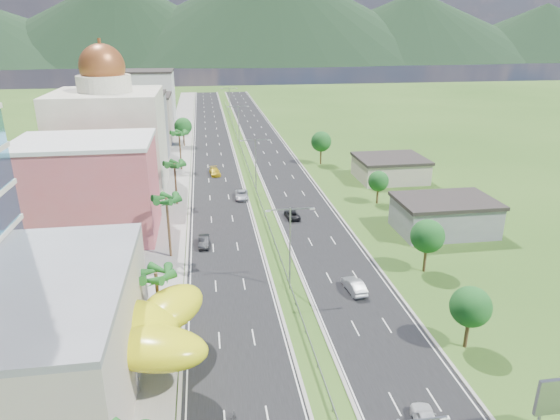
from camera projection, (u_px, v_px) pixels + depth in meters
name	position (u px, v px, depth m)	size (l,w,h in m)	color
ground	(305.00, 333.00, 54.46)	(500.00, 500.00, 0.00)	#2D5119
road_left	(213.00, 149.00, 136.93)	(11.00, 260.00, 0.04)	black
road_right	(268.00, 147.00, 139.07)	(11.00, 260.00, 0.04)	black
sidewalk_left	(178.00, 150.00, 135.57)	(7.00, 260.00, 0.12)	gray
median_guardrail	(246.00, 162.00, 121.08)	(0.10, 216.06, 0.76)	gray
streetlight_median_b	(290.00, 240.00, 61.43)	(6.04, 0.25, 11.00)	gray
streetlight_median_c	(256.00, 160.00, 98.56)	(6.04, 0.25, 11.00)	gray
streetlight_median_d	(239.00, 121.00, 140.33)	(6.04, 0.25, 11.00)	gray
streetlight_median_e	(230.00, 99.00, 182.11)	(6.04, 0.25, 11.00)	gray
lime_canopy	(103.00, 330.00, 46.18)	(18.00, 15.00, 7.40)	yellow
pink_shophouse	(89.00, 191.00, 77.61)	(20.00, 15.00, 15.00)	#CC545B
domed_building	(110.00, 136.00, 97.63)	(20.00, 20.00, 28.70)	beige
midrise_grey	(133.00, 129.00, 122.14)	(16.00, 15.00, 16.00)	gray
midrise_beige	(143.00, 120.00, 143.07)	(16.00, 15.00, 13.00)	#BAAB99
midrise_white	(149.00, 100.00, 163.57)	(16.00, 15.00, 18.00)	silver
shed_near	(444.00, 217.00, 80.79)	(15.00, 10.00, 5.00)	gray
shed_far	(390.00, 170.00, 109.03)	(14.00, 12.00, 4.40)	#BAAB99
palm_tree_b	(156.00, 277.00, 51.69)	(3.60, 3.60, 8.10)	#47301C
palm_tree_c	(166.00, 201.00, 69.76)	(3.60, 3.60, 9.60)	#47301C
palm_tree_d	(174.00, 166.00, 91.44)	(3.60, 3.60, 8.60)	#47301C
palm_tree_e	(179.00, 135.00, 114.38)	(3.60, 3.60, 9.40)	#47301C
leafy_tree_lfar	(183.00, 126.00, 138.53)	(4.90, 4.90, 8.05)	#47301C
leafy_tree_ra	(471.00, 307.00, 50.46)	(4.20, 4.20, 6.90)	#47301C
leafy_tree_rb	(427.00, 236.00, 66.53)	(4.55, 4.55, 7.47)	#47301C
leafy_tree_rc	(378.00, 181.00, 93.22)	(3.85, 3.85, 6.33)	#47301C
leafy_tree_rd	(321.00, 142.00, 120.09)	(4.90, 4.90, 8.05)	#47301C
mountain_ridge	(274.00, 62.00, 480.74)	(860.00, 140.00, 90.00)	black
car_dark_left	(204.00, 241.00, 75.90)	(1.55, 4.44, 1.46)	black
car_silver_mid_left	(242.00, 195.00, 97.02)	(2.47, 5.36, 1.49)	#B0B2B8
car_yellow_far_left	(215.00, 172.00, 112.56)	(2.13, 5.24, 1.52)	gold
car_silver_right	(354.00, 286.00, 62.69)	(1.71, 4.91, 1.62)	#9EA0A5
car_dark_far_right	(292.00, 214.00, 87.11)	(2.15, 4.65, 1.29)	black
motorcycle	(233.00, 417.00, 41.82)	(0.58, 1.93, 1.23)	black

